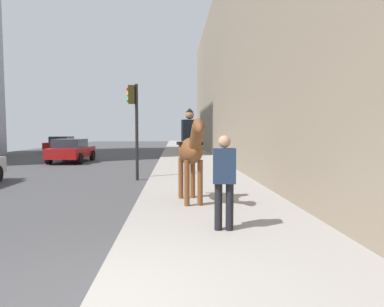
# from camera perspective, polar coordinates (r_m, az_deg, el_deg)

# --- Properties ---
(mounted_horse_near) EXTENTS (2.15, 0.76, 2.35)m
(mounted_horse_near) POSITION_cam_1_polar(r_m,az_deg,el_deg) (8.01, -0.25, 0.74)
(mounted_horse_near) COLOR brown
(mounted_horse_near) RESTS_ON sidewalk_slab
(pedestrian_greeting) EXTENTS (0.30, 0.43, 1.70)m
(pedestrian_greeting) POSITION_cam_1_polar(r_m,az_deg,el_deg) (5.80, 5.68, -3.98)
(pedestrian_greeting) COLOR black
(pedestrian_greeting) RESTS_ON sidewalk_slab
(car_mid_lane) EXTENTS (4.24, 2.13, 1.44)m
(car_mid_lane) POSITION_cam_1_polar(r_m,az_deg,el_deg) (32.11, -22.02, 1.59)
(car_mid_lane) COLOR maroon
(car_mid_lane) RESTS_ON ground
(car_far_lane) EXTENTS (4.08, 2.11, 1.44)m
(car_far_lane) POSITION_cam_1_polar(r_m,az_deg,el_deg) (21.12, -20.46, 0.53)
(car_far_lane) COLOR maroon
(car_far_lane) RESTS_ON ground
(traffic_light_near_curb) EXTENTS (0.20, 0.44, 3.69)m
(traffic_light_near_curb) POSITION_cam_1_polar(r_m,az_deg,el_deg) (12.66, -10.13, 6.52)
(traffic_light_near_curb) COLOR black
(traffic_light_near_curb) RESTS_ON ground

